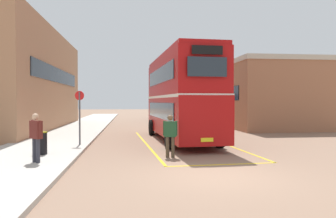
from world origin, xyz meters
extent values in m
plane|color=#846651|center=(0.00, 14.40, 0.00)|extent=(135.60, 135.60, 0.00)
cube|color=#B2ADA3|center=(-6.50, 16.80, 0.07)|extent=(4.00, 57.60, 0.14)
cube|color=#AD7A56|center=(-11.50, 17.25, 3.82)|extent=(6.80, 19.32, 7.64)
cube|color=#19232D|center=(-8.07, 17.25, 4.20)|extent=(0.06, 14.68, 1.10)
cube|color=#9E6647|center=(8.99, 19.66, 2.56)|extent=(6.98, 14.48, 5.13)
cube|color=#19232D|center=(5.47, 19.66, 2.82)|extent=(0.06, 11.00, 1.10)
cube|color=#BCB29E|center=(8.99, 19.66, 5.31)|extent=(7.10, 14.60, 0.36)
cylinder|color=black|center=(-1.13, 11.93, 0.50)|extent=(0.34, 1.02, 1.00)
cylinder|color=black|center=(1.30, 12.07, 0.50)|extent=(0.34, 1.02, 1.00)
cylinder|color=black|center=(-0.75, 5.58, 0.50)|extent=(0.34, 1.02, 1.00)
cylinder|color=black|center=(1.69, 5.73, 0.50)|extent=(0.34, 1.02, 1.00)
cube|color=#A80F0F|center=(0.28, 8.83, 1.40)|extent=(2.99, 10.38, 2.10)
cube|color=#A80F0F|center=(0.28, 8.83, 3.50)|extent=(2.97, 10.17, 2.10)
cube|color=#A80F0F|center=(0.28, 8.83, 4.65)|extent=(2.87, 10.07, 0.20)
cube|color=white|center=(0.28, 8.83, 2.45)|extent=(3.01, 10.28, 0.14)
cube|color=#232D38|center=(-0.92, 8.75, 1.70)|extent=(0.54, 8.39, 0.84)
cube|color=#232D38|center=(-0.92, 8.75, 3.60)|extent=(0.54, 8.39, 0.84)
cube|color=#232D38|center=(1.48, 8.90, 1.70)|extent=(0.54, 8.39, 0.84)
cube|color=#232D38|center=(1.48, 8.90, 3.60)|extent=(0.54, 8.39, 0.84)
cube|color=#232D38|center=(0.59, 3.69, 3.60)|extent=(1.65, 0.14, 0.80)
cube|color=black|center=(0.59, 3.69, 4.28)|extent=(1.30, 0.12, 0.36)
cube|color=#232D38|center=(-0.04, 13.96, 1.80)|extent=(1.89, 0.16, 1.00)
cube|color=yellow|center=(0.59, 3.69, 0.63)|extent=(0.52, 0.06, 0.16)
cylinder|color=black|center=(1.15, 31.49, 0.46)|extent=(0.32, 0.94, 0.92)
cylinder|color=black|center=(3.55, 31.66, 0.46)|extent=(0.32, 0.94, 0.92)
cylinder|color=black|center=(1.53, 26.04, 0.46)|extent=(0.32, 0.94, 0.92)
cylinder|color=black|center=(3.93, 26.21, 0.46)|extent=(0.32, 0.94, 0.92)
cube|color=navy|center=(2.54, 28.85, 1.60)|extent=(2.96, 9.25, 2.60)
cube|color=silver|center=(2.54, 28.85, 2.96)|extent=(2.80, 8.88, 0.12)
cube|color=#232D38|center=(1.36, 28.76, 1.95)|extent=(0.54, 7.27, 0.96)
cube|color=#232D38|center=(3.72, 28.93, 1.95)|extent=(0.54, 7.27, 0.96)
cube|color=#232D38|center=(2.22, 33.41, 1.90)|extent=(1.86, 0.17, 1.10)
cylinder|color=#473828|center=(-0.86, 3.33, 0.40)|extent=(0.14, 0.14, 0.81)
cylinder|color=#473828|center=(-1.07, 3.36, 0.40)|extent=(0.14, 0.14, 0.81)
cube|color=#1E4728|center=(-0.96, 3.35, 1.11)|extent=(0.50, 0.30, 0.61)
cylinder|color=#1E4728|center=(-0.73, 3.30, 1.14)|extent=(0.09, 0.09, 0.58)
cylinder|color=#1E4728|center=(-1.19, 3.39, 1.14)|extent=(0.09, 0.09, 0.58)
sphere|color=brown|center=(-0.96, 3.33, 1.56)|extent=(0.22, 0.22, 0.22)
cylinder|color=#2D2D38|center=(-5.59, 2.02, 0.54)|extent=(0.14, 0.14, 0.80)
cylinder|color=#2D2D38|center=(-5.74, 2.16, 0.54)|extent=(0.14, 0.14, 0.80)
cube|color=#591E19|center=(-5.66, 2.09, 1.24)|extent=(0.49, 0.48, 0.60)
cylinder|color=#591E19|center=(-5.50, 1.93, 1.27)|extent=(0.09, 0.09, 0.57)
cylinder|color=#591E19|center=(-5.83, 2.25, 1.27)|extent=(0.09, 0.09, 0.57)
sphere|color=tan|center=(-5.68, 2.07, 1.68)|extent=(0.22, 0.22, 0.22)
cylinder|color=black|center=(-5.96, 3.83, 0.56)|extent=(0.45, 0.45, 0.84)
cylinder|color=olive|center=(-5.96, 3.83, 1.00)|extent=(0.47, 0.47, 0.04)
cylinder|color=#4C4C51|center=(-4.90, 6.60, 1.40)|extent=(0.08, 0.08, 2.51)
cylinder|color=red|center=(-4.90, 6.60, 2.47)|extent=(0.44, 0.11, 0.44)
cube|color=gold|center=(-1.70, 7.68, 0.00)|extent=(0.87, 12.24, 0.01)
cube|color=gold|center=(2.26, 7.92, 0.00)|extent=(0.87, 12.24, 0.01)
cube|color=gold|center=(0.65, 1.69, 0.00)|extent=(4.08, 0.37, 0.01)
camera|label=1|loc=(-2.52, -9.35, 2.20)|focal=35.10mm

